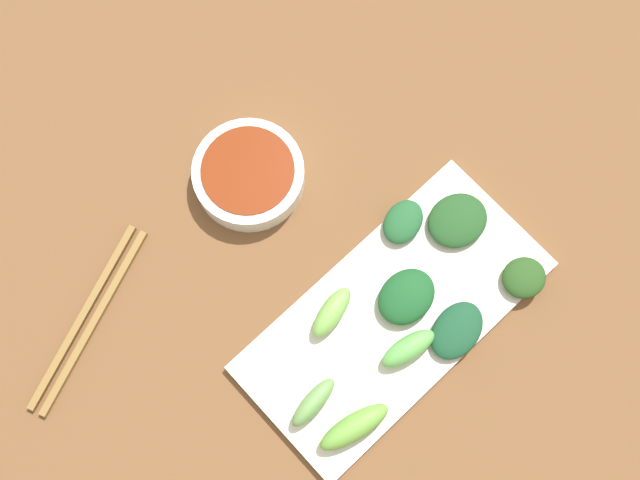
# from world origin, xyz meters

# --- Properties ---
(tabletop) EXTENTS (2.10, 2.10, 0.02)m
(tabletop) POSITION_xyz_m (0.00, 0.00, 0.01)
(tabletop) COLOR brown
(tabletop) RESTS_ON ground
(sauce_bowl) EXTENTS (0.13, 0.13, 0.03)m
(sauce_bowl) POSITION_xyz_m (-0.13, -0.02, 0.04)
(sauce_bowl) COLOR white
(sauce_bowl) RESTS_ON tabletop
(serving_plate) EXTENTS (0.17, 0.36, 0.01)m
(serving_plate) POSITION_xyz_m (0.10, -0.01, 0.03)
(serving_plate) COLOR silver
(serving_plate) RESTS_ON tabletop
(broccoli_stalk_0) EXTENTS (0.04, 0.07, 0.03)m
(broccoli_stalk_0) POSITION_xyz_m (0.14, -0.03, 0.05)
(broccoli_stalk_0) COLOR #5CAC4F
(broccoli_stalk_0) RESTS_ON serving_plate
(broccoli_leafy_1) EXTENTS (0.06, 0.07, 0.02)m
(broccoli_leafy_1) POSITION_xyz_m (0.09, 0.01, 0.04)
(broccoli_leafy_1) COLOR #195025
(broccoli_leafy_1) RESTS_ON serving_plate
(broccoli_leafy_2) EXTENTS (0.07, 0.08, 0.02)m
(broccoli_leafy_2) POSITION_xyz_m (0.07, 0.11, 0.04)
(broccoli_leafy_2) COLOR #204B21
(broccoli_leafy_2) RESTS_ON serving_plate
(broccoli_leafy_3) EXTENTS (0.06, 0.06, 0.02)m
(broccoli_leafy_3) POSITION_xyz_m (0.17, 0.12, 0.04)
(broccoli_leafy_3) COLOR #254B1C
(broccoli_leafy_3) RESTS_ON serving_plate
(broccoli_stalk_4) EXTENTS (0.04, 0.07, 0.03)m
(broccoli_stalk_4) POSITION_xyz_m (0.05, -0.07, 0.05)
(broccoli_stalk_4) COLOR #78B750
(broccoli_stalk_4) RESTS_ON serving_plate
(broccoli_leafy_5) EXTENTS (0.06, 0.08, 0.02)m
(broccoli_leafy_5) POSITION_xyz_m (0.16, 0.02, 0.04)
(broccoli_leafy_5) COLOR #17482B
(broccoli_leafy_5) RESTS_ON serving_plate
(broccoli_stalk_6) EXTENTS (0.04, 0.09, 0.03)m
(broccoli_stalk_6) POSITION_xyz_m (0.16, -0.13, 0.05)
(broccoli_stalk_6) COLOR #68A63F
(broccoli_stalk_6) RESTS_ON serving_plate
(broccoli_stalk_7) EXTENTS (0.03, 0.07, 0.03)m
(broccoli_stalk_7) POSITION_xyz_m (0.11, -0.15, 0.05)
(broccoli_stalk_7) COLOR #6A9F54
(broccoli_stalk_7) RESTS_ON serving_plate
(broccoli_leafy_8) EXTENTS (0.05, 0.06, 0.02)m
(broccoli_leafy_8) POSITION_xyz_m (0.03, 0.07, 0.04)
(broccoli_leafy_8) COLOR #20592E
(broccoli_leafy_8) RESTS_ON serving_plate
(chopsticks) EXTENTS (0.10, 0.22, 0.01)m
(chopsticks) POSITION_xyz_m (-0.13, -0.27, 0.02)
(chopsticks) COLOR olive
(chopsticks) RESTS_ON tabletop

